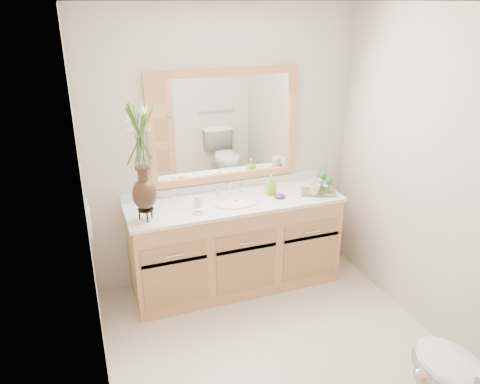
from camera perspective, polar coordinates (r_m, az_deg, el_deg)
name	(u,v)px	position (r m, az deg, el deg)	size (l,w,h in m)	color
floor	(282,358)	(3.61, 5.12, -19.46)	(2.60, 2.60, 0.00)	beige
ceiling	(297,1)	(2.69, 7.00, 22.11)	(2.40, 2.60, 0.02)	white
wall_back	(224,149)	(4.08, -1.95, 5.22)	(2.40, 0.02, 2.40)	silver
wall_front	(433,337)	(2.03, 22.47, -16.03)	(2.40, 0.02, 2.40)	silver
wall_left	(90,238)	(2.70, -17.85, -5.33)	(0.02, 2.60, 2.40)	silver
wall_right	(442,183)	(3.61, 23.38, 0.97)	(0.02, 2.60, 2.40)	silver
vanity	(235,245)	(4.15, -0.57, -6.51)	(1.80, 0.55, 0.80)	tan
counter	(235,202)	(3.97, -0.59, -1.25)	(1.84, 0.57, 0.03)	white
sink	(236,207)	(3.97, -0.51, -1.86)	(0.38, 0.34, 0.23)	white
mirror	(225,127)	(4.01, -1.89, 7.93)	(1.32, 0.04, 0.97)	white
switch_plate	(89,217)	(3.48, -17.93, -2.92)	(0.02, 0.12, 0.12)	white
flower_vase	(140,144)	(3.48, -12.07, 5.73)	(0.22, 0.22, 0.89)	black
tumbler	(199,201)	(3.86, -5.08, -1.13)	(0.07, 0.07, 0.08)	beige
soap_dish	(198,212)	(3.74, -5.14, -2.43)	(0.09, 0.09, 0.03)	beige
soap_bottle	(271,186)	(4.07, 3.76, 0.77)	(0.07, 0.07, 0.16)	#87D131
purple_dish	(280,196)	(4.02, 4.90, -0.48)	(0.10, 0.08, 0.03)	#5D246E
tray	(318,192)	(4.17, 9.50, 0.00)	(0.30, 0.20, 0.01)	brown
mug_left	(315,189)	(4.08, 9.08, 0.36)	(0.10, 0.09, 0.10)	beige
mug_right	(316,184)	(4.18, 9.28, 0.91)	(0.10, 0.10, 0.10)	beige
goblet_front	(329,182)	(4.13, 10.81, 1.20)	(0.06, 0.06, 0.14)	#297A28
goblet_back	(323,178)	(4.23, 10.03, 1.73)	(0.06, 0.06, 0.14)	#297A28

